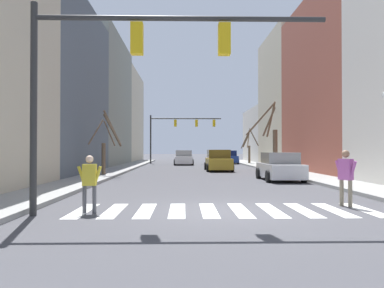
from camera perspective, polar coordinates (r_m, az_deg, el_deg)
name	(u,v)px	position (r m, az deg, el deg)	size (l,w,h in m)	color
ground_plane	(225,211)	(10.77, 5.05, -10.14)	(240.00, 240.00, 0.00)	#424247
building_row_left	(74,95)	(34.09, -17.55, 7.07)	(6.00, 55.86, 13.30)	#BCB299
building_row_right	(341,90)	(30.51, 21.71, 7.60)	(6.00, 50.83, 13.62)	beige
crosswalk_stripes	(224,210)	(10.89, 4.97, -10.02)	(8.55, 2.60, 0.01)	white
traffic_signal_near	(126,59)	(10.34, -10.06, 12.70)	(7.85, 0.28, 5.64)	#2D2D2D
traffic_signal_far	(178,127)	(45.05, -2.12, 2.59)	(8.57, 0.28, 5.82)	#2D2D2D
car_parked_left_near	(184,158)	(41.41, -1.27, -2.15)	(2.14, 4.17, 1.61)	white
car_parked_left_mid	(218,161)	(30.20, 4.05, -2.59)	(2.10, 4.60, 1.70)	#A38423
car_driving_away_lane	(280,167)	(21.46, 13.24, -3.47)	(2.11, 4.15, 1.56)	silver
car_at_intersection	(228,157)	(45.12, 5.52, -2.05)	(2.16, 4.62, 1.58)	navy
pedestrian_crossing_street	(346,173)	(12.33, 22.39, -4.13)	(0.46, 0.68, 1.72)	#7A705B
pedestrian_waiting_at_curb	(90,179)	(10.71, -15.35, -5.13)	(0.68, 0.22, 1.58)	#4C4C51
street_tree_left_mid	(272,140)	(30.52, 12.16, 0.63)	(2.40, 2.44, 5.40)	brown
street_tree_right_mid	(249,146)	(43.52, 8.63, -0.35)	(1.71, 3.05, 4.01)	brown
street_tree_left_far	(106,145)	(24.26, -12.94, -0.20)	(1.98, 1.94, 4.10)	brown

